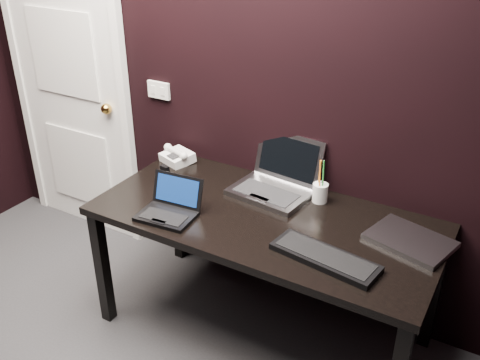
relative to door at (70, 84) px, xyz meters
The scene contains 11 objects.
wall_back 1.37m from the door, ahead, with size 4.00×4.00×0.00m, color black.
door is the anchor object (origin of this frame).
wall_switch 0.73m from the door, ahead, with size 0.15×0.02×0.10m.
desk 1.73m from the door, 12.82° to the right, with size 1.70×0.80×0.74m.
netbook 1.40m from the door, 25.90° to the right, with size 0.29×0.27×0.17m.
silver_laptop 1.61m from the door, ahead, with size 0.44×0.40×0.27m.
ext_keyboard 2.14m from the door, 15.56° to the right, with size 0.49×0.23×0.03m.
closed_laptop 2.36m from the door, ahead, with size 0.41×0.34×0.02m.
desk_phone 0.96m from the door, ahead, with size 0.21×0.20×0.10m.
mobile_phone 1.11m from the door, 19.03° to the right, with size 0.07×0.06×0.11m.
pen_cup 1.85m from the door, ahead, with size 0.09×0.09×0.23m.
Camera 1 is at (1.32, -0.60, 2.12)m, focal length 40.00 mm.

